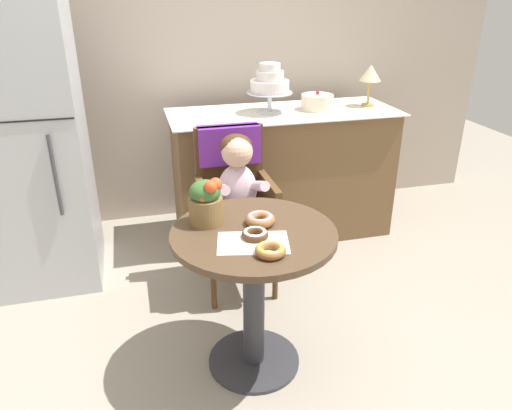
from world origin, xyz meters
The scene contains 15 objects.
ground_plane centered at (0.00, 0.00, 0.00)m, with size 8.00×8.00×0.00m, color gray.
back_wall centered at (0.00, 1.85, 1.35)m, with size 4.80×0.10×2.70m, color #B2A393.
cafe_table centered at (0.00, 0.00, 0.51)m, with size 0.72×0.72×0.72m.
wicker_chair centered at (0.07, 0.75, 0.64)m, with size 0.42×0.45×0.95m.
seated_child centered at (0.07, 0.60, 0.68)m, with size 0.27×0.32×0.73m.
paper_napkin centered at (-0.03, -0.11, 0.72)m, with size 0.29×0.20×0.00m, color white.
donut_front centered at (-0.01, -0.06, 0.74)m, with size 0.11×0.11×0.04m.
donut_mid centered at (0.04, 0.06, 0.75)m, with size 0.13×0.13×0.05m.
donut_side centered at (0.01, -0.21, 0.74)m, with size 0.12×0.12×0.04m.
flower_vase centered at (-0.18, 0.13, 0.83)m, with size 0.15×0.15×0.22m.
display_counter centered at (0.55, 1.30, 0.45)m, with size 1.56×0.62×0.90m.
tiered_cake_stand centered at (0.45, 1.30, 1.09)m, with size 0.30×0.30×0.32m.
round_layer_cake centered at (0.79, 1.30, 0.95)m, with size 0.22×0.22×0.13m.
table_lamp centered at (1.17, 1.31, 1.12)m, with size 0.15×0.15×0.28m.
refrigerator centered at (-1.05, 1.10, 0.85)m, with size 0.64×0.63×1.70m.
Camera 1 is at (-0.46, -1.78, 1.68)m, focal length 33.91 mm.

